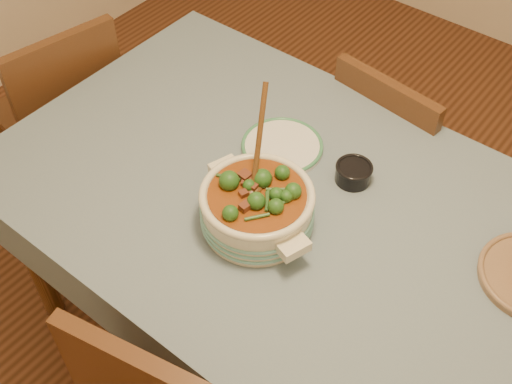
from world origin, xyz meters
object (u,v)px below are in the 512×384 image
Objects in this scene: dining_table at (285,219)px; stew_casserole at (257,205)px; condiment_bowl at (354,172)px; chair_far at (391,151)px; chair_left at (65,112)px; white_plate at (282,146)px.

stew_casserole reaches higher than dining_table.
chair_far reaches higher than condiment_bowl.
dining_table is 1.91× the size of chair_left.
chair_far is (0.03, 0.74, -0.35)m from stew_casserole.
chair_far reaches higher than white_plate.
chair_far is at bearing 131.05° from chair_left.
stew_casserole is at bearing -110.92° from condiment_bowl.
chair_far is at bearing 88.03° from stew_casserole.
dining_table is 4.43× the size of stew_casserole.
chair_left is at bearing -172.36° from condiment_bowl.
stew_casserole is 0.43× the size of chair_left.
white_plate is 0.96m from chair_left.
stew_casserole is 0.32m from condiment_bowl.
chair_left reaches higher than condiment_bowl.
chair_far is 0.96× the size of chair_left.
chair_far is (0.02, 0.62, -0.19)m from dining_table.
chair_left reaches higher than chair_far.
stew_casserole is at bearing -66.15° from white_plate.
white_plate reaches higher than dining_table.
white_plate is (-0.13, 0.15, 0.10)m from dining_table.
condiment_bowl is 0.55m from chair_far.
chair_far reaches higher than dining_table.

